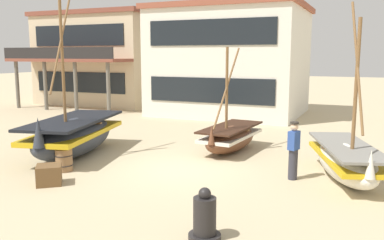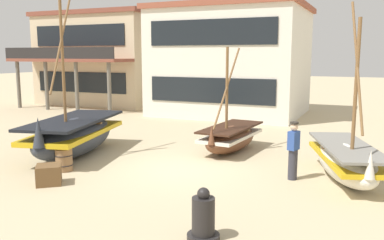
{
  "view_description": "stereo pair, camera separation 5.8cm",
  "coord_description": "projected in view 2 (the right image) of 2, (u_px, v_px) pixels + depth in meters",
  "views": [
    {
      "loc": [
        5.47,
        -11.4,
        3.56
      ],
      "look_at": [
        0.0,
        1.0,
        1.4
      ],
      "focal_mm": 38.31,
      "sensor_mm": 36.0,
      "label": 1
    },
    {
      "loc": [
        5.52,
        -11.38,
        3.56
      ],
      "look_at": [
        0.0,
        1.0,
        1.4
      ],
      "focal_mm": 38.31,
      "sensor_mm": 36.0,
      "label": 2
    }
  ],
  "objects": [
    {
      "name": "fishing_boat_near_left",
      "position": [
        231.0,
        137.0,
        15.22
      ],
      "size": [
        1.6,
        3.52,
        3.84
      ],
      "color": "brown",
      "rests_on": "ground"
    },
    {
      "name": "ground_plane",
      "position": [
        179.0,
        168.0,
        13.04
      ],
      "size": [
        120.0,
        120.0,
        0.0
      ],
      "primitive_type": "plane",
      "color": "tan"
    },
    {
      "name": "fishing_boat_far_right",
      "position": [
        346.0,
        160.0,
        11.75
      ],
      "size": [
        2.58,
        4.24,
        5.02
      ],
      "color": "silver",
      "rests_on": "ground"
    },
    {
      "name": "harbor_building_main",
      "position": [
        231.0,
        61.0,
        24.81
      ],
      "size": [
        8.79,
        7.2,
        6.41
      ],
      "color": "silver",
      "rests_on": "ground"
    },
    {
      "name": "harbor_building_annex",
      "position": [
        107.0,
        59.0,
        30.48
      ],
      "size": [
        8.97,
        8.82,
        6.55
      ],
      "color": "beige",
      "rests_on": "ground"
    },
    {
      "name": "fishing_boat_centre_large",
      "position": [
        74.0,
        135.0,
        14.63
      ],
      "size": [
        3.0,
        5.15,
        5.89
      ],
      "color": "#2D333D",
      "rests_on": "ground"
    },
    {
      "name": "fisherman_by_hull",
      "position": [
        293.0,
        151.0,
        11.71
      ],
      "size": [
        0.32,
        0.41,
        1.68
      ],
      "color": "#33333D",
      "rests_on": "ground"
    },
    {
      "name": "wooden_barrel",
      "position": [
        64.0,
        160.0,
        12.66
      ],
      "size": [
        0.56,
        0.56,
        0.7
      ],
      "color": "olive",
      "rests_on": "ground"
    },
    {
      "name": "capstan_winch",
      "position": [
        203.0,
        219.0,
        7.95
      ],
      "size": [
        0.64,
        0.64,
        1.04
      ],
      "color": "black",
      "rests_on": "ground"
    },
    {
      "name": "cargo_crate",
      "position": [
        49.0,
        175.0,
        11.36
      ],
      "size": [
        0.92,
        0.92,
        0.55
      ],
      "primitive_type": "cube",
      "rotation": [
        0.0,
        0.0,
        0.69
      ],
      "color": "brown",
      "rests_on": "ground"
    }
  ]
}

